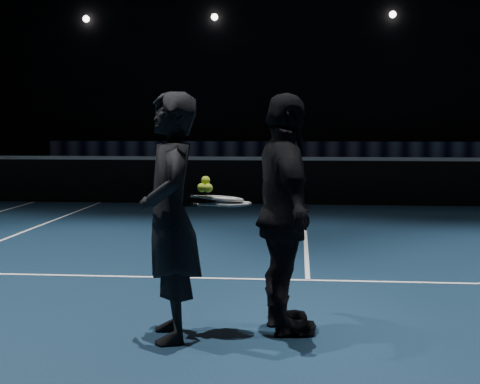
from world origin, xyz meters
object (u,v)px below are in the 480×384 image
Objects in this scene: player_a at (170,217)px; racket_upper at (224,199)px; tennis_balls at (205,186)px; player_b at (285,214)px; racket_lower at (232,204)px.

racket_upper is (0.37, 0.15, 0.12)m from player_a.
tennis_balls is (0.24, 0.07, 0.22)m from player_a.
racket_upper is (-0.44, -0.08, 0.12)m from player_b.
tennis_balls reaches higher than racket_lower.
racket_lower is at bearing 14.00° from tennis_balls.
tennis_balls is at bearing -170.43° from racket_upper.
tennis_balls is at bearing 178.53° from racket_lower.
player_a is 14.91× the size of tennis_balls.
player_a is 0.85m from player_b.
player_a and player_b have the same top height.
player_a reaches higher than racket_upper.
player_a is 0.42m from racket_upper.
racket_lower is 0.07m from racket_upper.
racket_lower is at bearing 89.52° from player_a.
tennis_balls is (-0.13, -0.07, 0.10)m from racket_upper.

